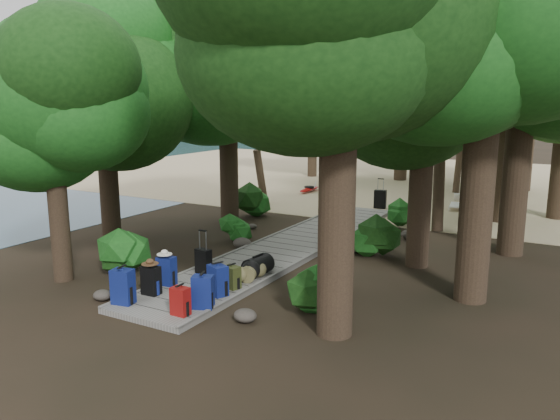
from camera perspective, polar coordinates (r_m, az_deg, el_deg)
The scene contains 50 objects.
ground at distance 14.42m, azimuth -0.81°, elevation -4.98°, with size 120.00×120.00×0.00m, color black.
sand_beach at distance 29.10m, azimuth 15.26°, elevation 2.96°, with size 40.00×22.00×0.02m, color tan.
water_bay at distance 53.86m, azimuth -17.19°, elevation 6.54°, with size 50.00×60.00×0.02m, color #2C495B.
distant_hill at distance 76.27m, azimuth -8.76°, elevation 8.18°, with size 32.00×16.00×12.00m, color black.
boardwalk at distance 15.25m, azimuth 1.08°, elevation -3.84°, with size 2.00×12.00×0.12m, color gray.
backpack_left_a at distance 11.24m, azimuth -16.11°, elevation -7.51°, with size 0.41×0.29×0.77m, color navy, non-canonical shape.
backpack_left_b at distance 11.63m, azimuth -13.33°, elevation -7.02°, with size 0.36×0.25×0.66m, color black, non-canonical shape.
backpack_left_c at distance 12.14m, azimuth -11.77°, elevation -6.08°, with size 0.37×0.27×0.69m, color navy, non-canonical shape.
backpack_right_a at distance 10.46m, azimuth -10.38°, elevation -9.20°, with size 0.33×0.24×0.59m, color maroon, non-canonical shape.
backpack_right_b at distance 10.70m, azimuth -8.06°, elevation -8.30°, with size 0.40×0.28×0.71m, color navy, non-canonical shape.
backpack_right_c at distance 11.36m, azimuth -6.52°, elevation -7.13°, with size 0.41×0.29×0.70m, color navy, non-canonical shape.
backpack_right_d at distance 11.75m, azimuth -5.08°, elevation -6.88°, with size 0.35×0.25×0.53m, color #353E1A, non-canonical shape.
duffel_right_khaki at distance 12.27m, azimuth -3.17°, elevation -6.48°, with size 0.36×0.54×0.36m, color brown, non-canonical shape.
duffel_right_black at distance 12.58m, azimuth -2.32°, elevation -5.83°, with size 0.44×0.71×0.44m, color black, non-canonical shape.
suitcase_on_boardwalk at distance 12.78m, azimuth -8.00°, elevation -5.33°, with size 0.38×0.21×0.58m, color black, non-canonical shape.
lone_suitcase_on_sand at distance 21.13m, azimuth 10.42°, elevation 1.11°, with size 0.44×0.25×0.69m, color black, non-canonical shape.
hat_brown at distance 11.50m, azimuth -13.44°, elevation -5.25°, with size 0.35×0.35×0.11m, color #51351E, non-canonical shape.
hat_white at distance 11.99m, azimuth -11.99°, elevation -4.31°, with size 0.33×0.33×0.11m, color silver, non-canonical shape.
kayak at distance 24.59m, azimuth 3.08°, elevation 2.28°, with size 0.72×3.30×0.33m, color #A90F0E.
sun_lounger at distance 21.66m, azimuth 18.09°, elevation 0.78°, with size 0.54×1.68×0.54m, color silver, non-canonical shape.
tree_right_a at distance 9.11m, azimuth 6.25°, elevation 14.17°, with size 5.42×5.42×9.03m, color black, non-canonical shape.
tree_right_b at distance 11.45m, azimuth 20.78°, elevation 14.02°, with size 5.30×5.30×9.46m, color black, non-canonical shape.
tree_right_c at distance 13.55m, azimuth 14.89°, elevation 10.76°, with size 4.62×4.62×8.00m, color black, non-canonical shape.
tree_right_d at distance 15.49m, azimuth 24.22°, elevation 13.29°, with size 5.28×5.28×9.68m, color black, non-canonical shape.
tree_right_e at distance 19.69m, azimuth 22.87°, elevation 12.17°, with size 5.15×5.15×9.27m, color black, non-canonical shape.
tree_left_a at distance 13.05m, azimuth -22.63°, elevation 6.38°, with size 3.74×3.74×6.24m, color black, non-canonical shape.
tree_left_b at distance 16.37m, azimuth -17.92°, elevation 10.36°, with size 4.36×4.36×7.85m, color black, non-canonical shape.
tree_left_c at distance 18.40m, azimuth -5.52°, elevation 12.52°, with size 5.11×5.11×8.89m, color black, non-canonical shape.
tree_back_a at distance 28.76m, azimuth 12.82°, elevation 12.28°, with size 5.38×5.38×9.32m, color black, non-canonical shape.
tree_back_b at distance 28.64m, azimuth 19.88°, elevation 13.25°, with size 5.97×5.97×10.66m, color black, non-canonical shape.
tree_back_c at distance 27.09m, azimuth 24.79°, elevation 10.70°, with size 4.70×4.70×8.45m, color black, non-canonical shape.
tree_back_d at distance 29.55m, azimuth 3.45°, elevation 10.33°, with size 4.25×4.25×7.08m, color black, non-canonical shape.
palm_right_a at distance 17.71m, azimuth 17.55°, elevation 11.13°, with size 4.86×4.86×8.29m, color #113D13, non-canonical shape.
palm_right_b at distance 23.27m, azimuth 24.30°, elevation 10.43°, with size 4.22×4.22×8.16m, color #113D13, non-canonical shape.
palm_right_c at distance 25.51m, azimuth 18.88°, elevation 8.67°, with size 3.93×3.93×6.25m, color #113D13, non-canonical shape.
palm_left_a at distance 21.60m, azimuth -2.29°, elevation 9.27°, with size 4.11×4.11×6.55m, color #113D13, non-canonical shape.
rock_left_a at distance 11.98m, azimuth -18.06°, elevation -8.45°, with size 0.40×0.36×0.22m, color #4C473F, non-canonical shape.
rock_left_b at distance 14.41m, azimuth -14.74°, elevation -4.98°, with size 0.35×0.31×0.19m, color #4C473F, non-canonical shape.
rock_left_c at distance 15.33m, azimuth -3.99°, elevation -3.45°, with size 0.53×0.48×0.29m, color #4C473F, non-canonical shape.
rock_left_d at distance 17.61m, azimuth -2.90°, elevation -1.70°, with size 0.30×0.27×0.16m, color #4C473F, non-canonical shape.
rock_right_a at distance 10.37m, azimuth -3.66°, elevation -10.95°, with size 0.45×0.40×0.25m, color #4C473F, non-canonical shape.
rock_right_b at distance 11.94m, azimuth 6.21°, elevation -7.83°, with size 0.54×0.48×0.29m, color #4C473F, non-canonical shape.
rock_right_c at distance 14.98m, azimuth 7.64°, elevation -4.07°, with size 0.36×0.32×0.20m, color #4C473F, non-canonical shape.
rock_right_d at distance 16.66m, azimuth 13.47°, elevation -2.52°, with size 0.55×0.49×0.30m, color #4C473F, non-canonical shape.
shrub_left_a at distance 13.45m, azimuth -16.13°, elevation -4.29°, with size 1.19×1.19×1.07m, color #174D17, non-canonical shape.
shrub_left_b at distance 15.93m, azimuth -4.37°, elevation -1.96°, with size 0.88×0.88×0.79m, color #174D17, non-canonical shape.
shrub_left_c at distance 19.33m, azimuth -2.74°, elevation 1.00°, with size 1.30×1.30×1.17m, color #174D17, non-canonical shape.
shrub_right_a at distance 10.79m, azimuth 2.80°, elevation -8.33°, with size 0.94×0.94×0.84m, color #174D17, non-canonical shape.
shrub_right_b at distance 14.71m, azimuth 10.06°, elevation -2.71°, with size 1.17×1.17×1.05m, color #174D17, non-canonical shape.
shrub_right_c at distance 18.17m, azimuth 12.24°, elevation -0.55°, with size 0.87×0.87×0.78m, color #174D17, non-canonical shape.
Camera 1 is at (6.97, -11.96, 4.06)m, focal length 35.00 mm.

